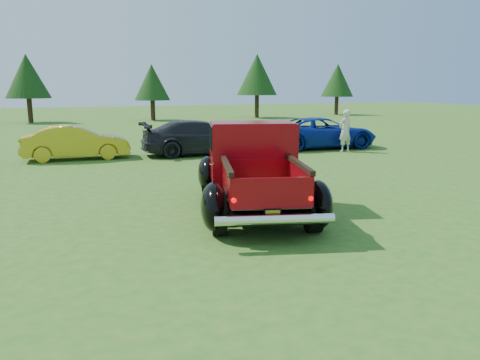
{
  "coord_description": "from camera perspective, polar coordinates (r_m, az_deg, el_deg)",
  "views": [
    {
      "loc": [
        -2.87,
        -7.37,
        2.56
      ],
      "look_at": [
        0.47,
        0.2,
        0.93
      ],
      "focal_mm": 35.0,
      "sensor_mm": 36.0,
      "label": 1
    }
  ],
  "objects": [
    {
      "name": "tree_east",
      "position": [
        40.98,
        2.09,
        12.71
      ],
      "size": [
        3.46,
        3.46,
        5.4
      ],
      "color": "#332114",
      "rests_on": "ground"
    },
    {
      "name": "tree_mid_right",
      "position": [
        38.41,
        -10.69,
        11.61
      ],
      "size": [
        2.82,
        2.82,
        4.4
      ],
      "color": "#332114",
      "rests_on": "ground"
    },
    {
      "name": "ground",
      "position": [
        8.31,
        -2.41,
        -6.77
      ],
      "size": [
        120.0,
        120.0,
        0.0
      ],
      "primitive_type": "plane",
      "color": "#2C651D",
      "rests_on": "ground"
    },
    {
      "name": "pickup_truck",
      "position": [
        10.14,
        1.51,
        1.61
      ],
      "size": [
        3.53,
        5.28,
        1.84
      ],
      "rotation": [
        0.0,
        0.0,
        -0.31
      ],
      "color": "black",
      "rests_on": "ground"
    },
    {
      "name": "spectator",
      "position": [
        19.48,
        12.69,
        5.88
      ],
      "size": [
        0.68,
        0.5,
        1.7
      ],
      "primitive_type": "imported",
      "rotation": [
        0.0,
        0.0,
        3.3
      ],
      "color": "beige",
      "rests_on": "ground"
    },
    {
      "name": "tree_mid_left",
      "position": [
        38.37,
        -24.52,
        11.43
      ],
      "size": [
        3.2,
        3.2,
        5.0
      ],
      "color": "#332114",
      "rests_on": "ground"
    },
    {
      "name": "show_car_yellow",
      "position": [
        18.0,
        -19.37,
        4.35
      ],
      "size": [
        3.81,
        1.55,
        1.23
      ],
      "primitive_type": "imported",
      "rotation": [
        0.0,
        0.0,
        1.5
      ],
      "color": "gold",
      "rests_on": "ground"
    },
    {
      "name": "tree_far_east",
      "position": [
        46.44,
        11.79,
        11.8
      ],
      "size": [
        3.07,
        3.07,
        4.8
      ],
      "color": "#332114",
      "rests_on": "ground"
    },
    {
      "name": "show_car_grey",
      "position": [
        18.31,
        -4.84,
        5.19
      ],
      "size": [
        4.69,
        2.2,
        1.32
      ],
      "primitive_type": "imported",
      "rotation": [
        0.0,
        0.0,
        1.49
      ],
      "color": "black",
      "rests_on": "ground"
    },
    {
      "name": "show_car_blue",
      "position": [
        20.55,
        9.95,
        5.7
      ],
      "size": [
        4.94,
        2.69,
        1.31
      ],
      "primitive_type": "imported",
      "rotation": [
        0.0,
        0.0,
        1.46
      ],
      "color": "navy",
      "rests_on": "ground"
    }
  ]
}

